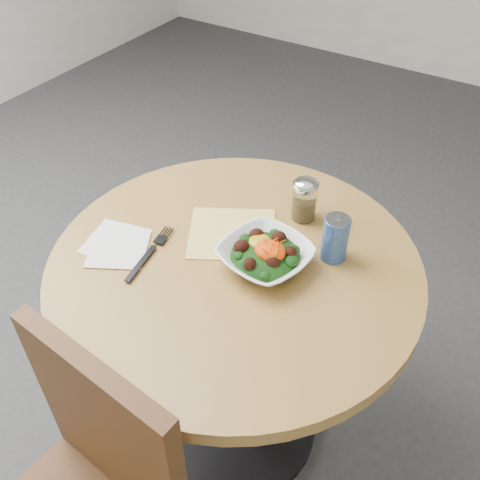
# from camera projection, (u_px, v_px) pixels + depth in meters

# --- Properties ---
(ground) EXTENTS (6.00, 6.00, 0.00)m
(ground) POSITION_uv_depth(u_px,v_px,m) (236.00, 423.00, 1.78)
(ground) COLOR #2F3032
(ground) RESTS_ON ground
(table) EXTENTS (0.90, 0.90, 0.75)m
(table) POSITION_uv_depth(u_px,v_px,m) (235.00, 314.00, 1.41)
(table) COLOR black
(table) RESTS_ON ground
(cloth_napkin) EXTENTS (0.29, 0.28, 0.00)m
(cloth_napkin) POSITION_uv_depth(u_px,v_px,m) (232.00, 233.00, 1.35)
(cloth_napkin) COLOR #E1B10B
(cloth_napkin) RESTS_ON table
(paper_napkins) EXTENTS (0.20, 0.20, 0.00)m
(paper_napkins) POSITION_uv_depth(u_px,v_px,m) (117.00, 245.00, 1.32)
(paper_napkins) COLOR white
(paper_napkins) RESTS_ON table
(salad_bowl) EXTENTS (0.24, 0.24, 0.08)m
(salad_bowl) POSITION_uv_depth(u_px,v_px,m) (265.00, 255.00, 1.25)
(salad_bowl) COLOR white
(salad_bowl) RESTS_ON table
(fork) EXTENTS (0.05, 0.21, 0.00)m
(fork) POSITION_uv_depth(u_px,v_px,m) (151.00, 251.00, 1.30)
(fork) COLOR black
(fork) RESTS_ON table
(spice_shaker) EXTENTS (0.07, 0.07, 0.12)m
(spice_shaker) POSITION_uv_depth(u_px,v_px,m) (304.00, 199.00, 1.36)
(spice_shaker) COLOR silver
(spice_shaker) RESTS_ON table
(beverage_can) EXTENTS (0.06, 0.06, 0.12)m
(beverage_can) POSITION_uv_depth(u_px,v_px,m) (335.00, 238.00, 1.25)
(beverage_can) COLOR navy
(beverage_can) RESTS_ON table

